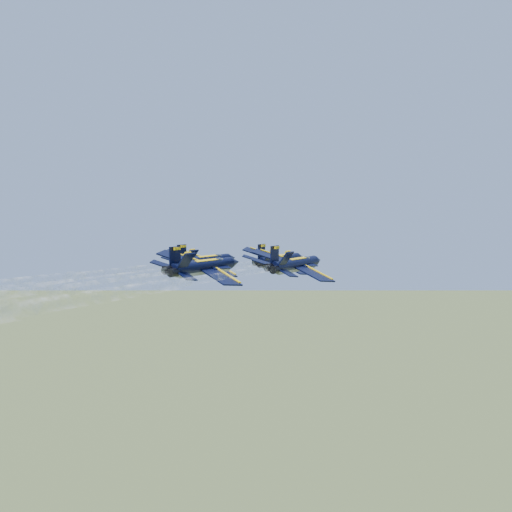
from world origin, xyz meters
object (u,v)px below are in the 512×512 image
Objects in this scene: jet_left at (206,261)px; jet_lead at (280,260)px; jet_right at (296,264)px; jet_slot at (205,266)px.

jet_lead is at bearing 50.45° from jet_left.
jet_lead is 1.00× the size of jet_left.
jet_right is (17.70, 0.10, 0.00)m from jet_left.
jet_lead and jet_right have the same top height.
jet_right and jet_slot have the same top height.
jet_lead is 1.00× the size of jet_right.
jet_slot is (10.04, -12.60, 0.00)m from jet_left.
jet_lead is at bearing 126.22° from jet_right.
jet_lead and jet_left have the same top height.
jet_left and jet_slot have the same top height.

